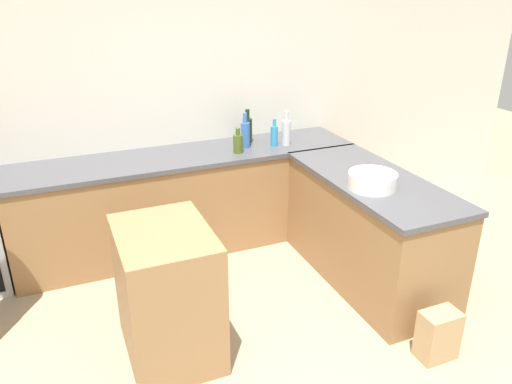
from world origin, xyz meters
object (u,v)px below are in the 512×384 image
Objects in this scene: mixing_bowl at (372,180)px; vinegar_bottle_clear at (286,132)px; paper_bag at (438,335)px; dish_soap_bottle at (274,135)px; wine_bottle_dark at (247,129)px; water_bottle_blue at (245,134)px; island_table at (168,294)px; olive_oil_bottle at (238,143)px.

vinegar_bottle_clear is (-0.13, 1.18, 0.07)m from mixing_bowl.
dish_soap_bottle is at bearing 97.07° from paper_bag.
dish_soap_bottle is 0.80× the size of wine_bottle_dark.
water_bottle_blue reaches higher than vinegar_bottle_clear.
wine_bottle_dark is at bearing 101.22° from paper_bag.
wine_bottle_dark is (1.15, 1.49, 0.57)m from island_table.
island_table is 4.02× the size of olive_oil_bottle.
dish_soap_bottle is 0.27m from water_bottle_blue.
island_table is at bearing 155.13° from paper_bag.
vinegar_bottle_clear is (1.45, 1.28, 0.57)m from island_table.
island_table is 2.53× the size of mixing_bowl.
dish_soap_bottle is at bearing 170.13° from vinegar_bottle_clear.
water_bottle_blue reaches higher than island_table.
wine_bottle_dark reaches higher than mixing_bowl.
vinegar_bottle_clear is (0.11, -0.02, 0.02)m from dish_soap_bottle.
olive_oil_bottle is (-0.62, 1.14, 0.03)m from mixing_bowl.
vinegar_bottle_clear reaches higher than island_table.
island_table is 1.83m from water_bottle_blue.
paper_bag is at bearing -78.78° from wine_bottle_dark.
water_bottle_blue is at bearing 111.74° from mixing_bowl.
wine_bottle_dark is 0.15m from water_bottle_blue.
mixing_bowl is 1.13× the size of wine_bottle_dark.
water_bottle_blue is 0.92× the size of paper_bag.
wine_bottle_dark is 0.91× the size of paper_bag.
olive_oil_bottle is at bearing -171.02° from dish_soap_bottle.
water_bottle_blue is 2.32m from paper_bag.
dish_soap_bottle reaches higher than olive_oil_bottle.
olive_oil_bottle is 0.70× the size of water_bottle_blue.
dish_soap_bottle is (0.38, 0.06, 0.01)m from olive_oil_bottle.
vinegar_bottle_clear is at bearing -9.87° from dish_soap_bottle.
dish_soap_bottle is at bearing -12.86° from water_bottle_blue.
mixing_bowl is at bearing -61.53° from olive_oil_bottle.
olive_oil_bottle reaches higher than island_table.
paper_bag is (0.01, -0.84, -0.78)m from mixing_bowl.
vinegar_bottle_clear reaches higher than mixing_bowl.
dish_soap_bottle is at bearing 44.00° from island_table.
water_bottle_blue is (-0.50, 1.26, 0.07)m from mixing_bowl.
dish_soap_bottle reaches higher than paper_bag.
water_bottle_blue is at bearing 45.97° from olive_oil_bottle.
olive_oil_bottle is 0.32m from wine_bottle_dark.
mixing_bowl is 1.13× the size of vinegar_bottle_clear.
island_table is 2.82× the size of water_bottle_blue.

